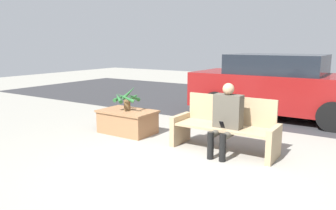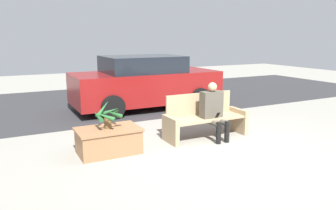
{
  "view_description": "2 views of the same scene",
  "coord_description": "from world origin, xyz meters",
  "views": [
    {
      "loc": [
        2.31,
        -3.96,
        1.78
      ],
      "look_at": [
        -1.2,
        1.42,
        0.59
      ],
      "focal_mm": 35.0,
      "sensor_mm": 36.0,
      "label": 1
    },
    {
      "loc": [
        -3.54,
        -4.53,
        2.08
      ],
      "look_at": [
        -0.54,
        1.33,
        0.7
      ],
      "focal_mm": 35.0,
      "sensor_mm": 36.0,
      "label": 2
    }
  ],
  "objects": [
    {
      "name": "ground_plane",
      "position": [
        0.0,
        0.0,
        0.0
      ],
      "size": [
        30.0,
        30.0,
        0.0
      ],
      "primitive_type": "plane",
      "color": "gray"
    },
    {
      "name": "parked_car",
      "position": [
        0.22,
        4.28,
        0.76
      ],
      "size": [
        4.24,
        1.98,
        1.54
      ],
      "color": "maroon",
      "rests_on": "ground_plane"
    },
    {
      "name": "potted_plant",
      "position": [
        -1.91,
        1.0,
        0.71
      ],
      "size": [
        0.54,
        0.56,
        0.49
      ],
      "color": "brown",
      "rests_on": "planter_box"
    },
    {
      "name": "bench",
      "position": [
        0.19,
        1.06,
        0.41
      ],
      "size": [
        1.77,
        0.6,
        0.91
      ],
      "color": "tan",
      "rests_on": "ground_plane"
    },
    {
      "name": "person_seated",
      "position": [
        0.28,
        0.87,
        0.64
      ],
      "size": [
        0.45,
        0.58,
        1.17
      ],
      "color": "#4C473D",
      "rests_on": "ground_plane"
    },
    {
      "name": "road_surface",
      "position": [
        0.0,
        5.85,
        0.0
      ],
      "size": [
        20.0,
        6.0,
        0.01
      ],
      "primitive_type": "cube",
      "color": "#2D2D30",
      "rests_on": "ground_plane"
    },
    {
      "name": "planter_box",
      "position": [
        -1.91,
        1.01,
        0.25
      ],
      "size": [
        1.13,
        0.72,
        0.47
      ],
      "color": "#936642",
      "rests_on": "ground_plane"
    }
  ]
}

